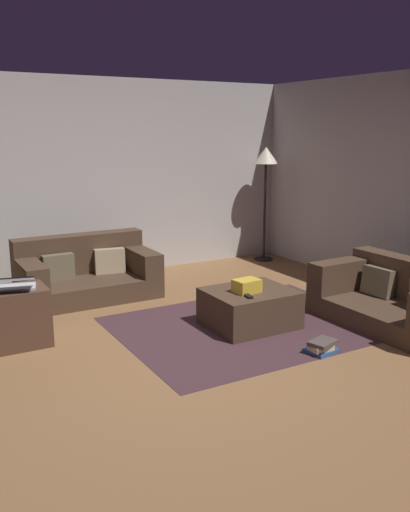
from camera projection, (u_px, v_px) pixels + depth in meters
name	position (u px, v px, depth m)	size (l,w,h in m)	color
ground_plane	(193.00, 358.00, 4.80)	(6.40, 6.40, 0.00)	brown
rear_partition	(77.00, 180.00, 7.16)	(6.40, 0.12, 2.60)	#BCB7B2
couch_left	(86.00, 274.00, 6.53)	(1.56, 0.87, 0.71)	#473323
couch_right	(398.00, 299.00, 5.60)	(0.93, 1.57, 0.63)	#473323
ottoman	(250.00, 308.00, 5.55)	(0.84, 0.71, 0.37)	#473323
gift_box	(247.00, 286.00, 5.42)	(0.25, 0.18, 0.13)	gold
tv_remote	(248.00, 296.00, 5.29)	(0.05, 0.16, 0.02)	black
side_table	(18.00, 317.00, 5.04)	(0.52, 0.44, 0.54)	#4C3323
laptop	(15.00, 284.00, 4.92)	(0.42, 0.44, 0.17)	silver
book_stack	(321.00, 347.00, 4.89)	(0.29, 0.27, 0.12)	#2D5193
corner_lamp	(266.00, 164.00, 8.09)	(0.36, 0.36, 1.69)	black
area_rug	(249.00, 325.00, 5.59)	(2.60, 2.00, 0.01)	#41282E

